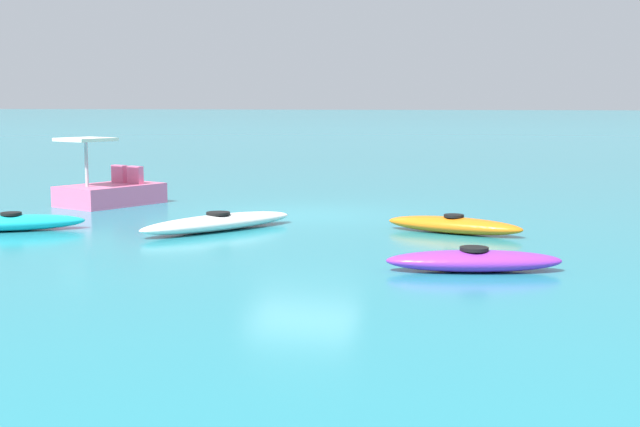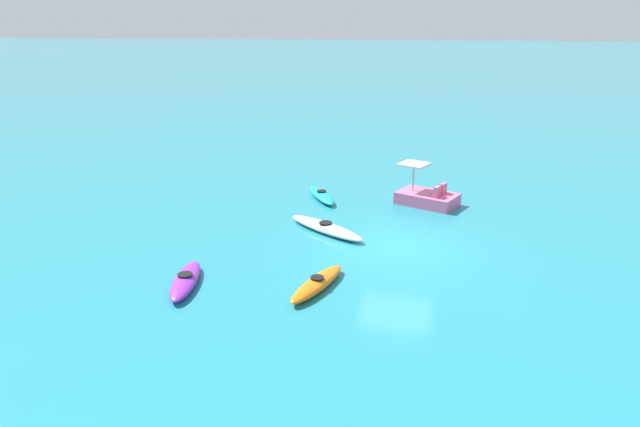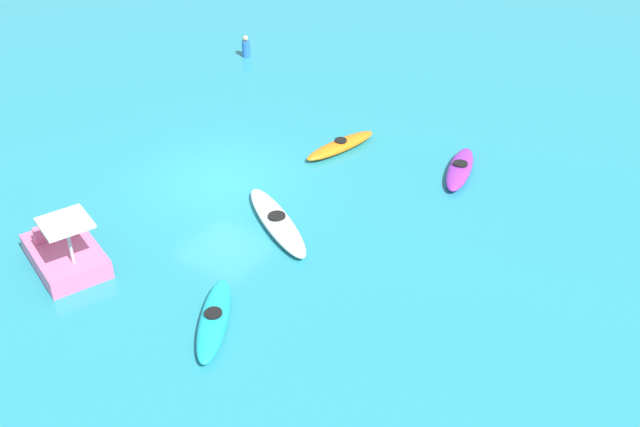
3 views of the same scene
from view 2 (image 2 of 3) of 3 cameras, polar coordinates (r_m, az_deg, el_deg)
The scene contains 6 objects.
ground_plane at distance 18.83m, azimuth 8.11°, elevation -3.59°, with size 600.00×600.00×0.00m, color teal.
kayak_cyan at distance 23.92m, azimuth 0.16°, elevation 1.91°, with size 2.73×1.99×0.37m.
kayak_white at distance 20.06m, azimuth 0.58°, elevation -1.47°, with size 2.55×3.39×0.37m.
kayak_orange at distance 15.82m, azimuth -0.29°, elevation -7.27°, with size 2.81×1.31×0.37m.
kayak_purple at distance 16.47m, azimuth -13.76°, elevation -6.74°, with size 2.72×1.30×0.37m.
pedal_boat_pink at distance 23.54m, azimuth 11.01°, elevation 1.72°, with size 2.29×2.79×1.68m.
Camera 2 is at (-17.37, -1.48, 7.12)m, focal length 30.89 mm.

